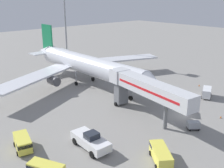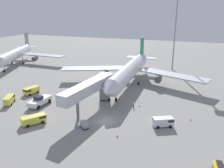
% 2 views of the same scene
% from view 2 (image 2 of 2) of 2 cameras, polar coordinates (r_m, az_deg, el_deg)
% --- Properties ---
extents(ground_plane, '(300.00, 300.00, 0.00)m').
position_cam_2_polar(ground_plane, '(55.09, -1.60, -9.14)').
color(ground_plane, gray).
extents(airplane_at_gate, '(51.96, 49.05, 14.20)m').
position_cam_2_polar(airplane_at_gate, '(79.39, 4.56, 3.50)').
color(airplane_at_gate, silver).
rests_on(airplane_at_gate, ground).
extents(jet_bridge, '(5.95, 21.17, 7.82)m').
position_cam_2_polar(jet_bridge, '(59.15, -5.16, -0.97)').
color(jet_bridge, silver).
rests_on(jet_bridge, ground).
extents(pushback_tug, '(3.31, 7.41, 2.77)m').
position_cam_2_polar(pushback_tug, '(66.14, -17.39, -3.99)').
color(pushback_tug, white).
rests_on(pushback_tug, ground).
extents(service_van_rear_left, '(3.19, 5.12, 2.10)m').
position_cam_2_polar(service_van_rear_left, '(75.70, -19.30, -1.46)').
color(service_van_rear_left, '#E5DB4C').
rests_on(service_van_rear_left, ground).
extents(service_van_far_right, '(4.86, 5.59, 1.96)m').
position_cam_2_polar(service_van_far_right, '(56.47, -18.56, -8.16)').
color(service_van_far_right, '#E5DB4C').
rests_on(service_van_far_right, ground).
extents(service_van_far_center, '(4.85, 3.66, 2.13)m').
position_cam_2_polar(service_van_far_center, '(53.57, 12.59, -8.99)').
color(service_van_far_center, white).
rests_on(service_van_far_center, ground).
extents(service_van_near_center, '(3.76, 5.11, 2.15)m').
position_cam_2_polar(service_van_near_center, '(70.35, -23.96, -3.47)').
color(service_van_near_center, '#E5DB4C').
rests_on(service_van_near_center, ground).
extents(baggage_cart_outer_right, '(2.48, 2.34, 1.50)m').
position_cam_2_polar(baggage_cart_outer_right, '(52.19, -6.80, -9.89)').
color(baggage_cart_outer_right, '#38383D').
rests_on(baggage_cart_outer_right, ground).
extents(ground_crew_worker_midground, '(0.46, 0.46, 1.84)m').
position_cam_2_polar(ground_crew_worker_midground, '(62.31, 5.30, -4.88)').
color(ground_crew_worker_midground, '#1E2333').
rests_on(ground_crew_worker_midground, ground).
extents(safety_cone_alpha, '(0.35, 0.35, 0.54)m').
position_cam_2_polar(safety_cone_alpha, '(63.08, 6.82, -5.34)').
color(safety_cone_alpha, black).
rests_on(safety_cone_alpha, ground).
extents(safety_cone_bravo, '(0.33, 0.33, 0.51)m').
position_cam_2_polar(safety_cone_bravo, '(48.89, 1.31, -12.61)').
color(safety_cone_bravo, black).
rests_on(safety_cone_bravo, ground).
extents(safety_cone_charlie, '(0.34, 0.34, 0.52)m').
position_cam_2_polar(safety_cone_charlie, '(58.47, 18.78, -8.21)').
color(safety_cone_charlie, black).
rests_on(safety_cone_charlie, ground).
extents(airplane_background, '(42.94, 41.15, 13.42)m').
position_cam_2_polar(airplane_background, '(117.57, -22.55, 6.86)').
color(airplane_background, silver).
rests_on(airplane_background, ground).
extents(apron_light_mast, '(2.40, 2.40, 31.31)m').
position_cam_2_polar(apron_light_mast, '(101.74, 15.50, 15.12)').
color(apron_light_mast, '#93969B').
rests_on(apron_light_mast, ground).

